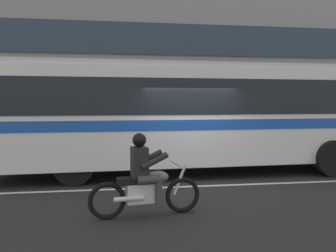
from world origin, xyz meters
TOP-DOWN VIEW (x-y plane):
  - ground_plane at (0.00, 0.00)m, footprint 60.00×60.00m
  - sidewalk_curb at (0.00, 5.10)m, footprint 28.00×3.80m
  - lane_center_stripe at (0.00, -0.60)m, footprint 26.60×0.14m
  - transit_bus at (0.78, 1.19)m, footprint 12.45×3.08m
  - motorcycle_with_rider at (-1.47, -2.80)m, footprint 2.13×0.69m
  - fire_hydrant at (3.16, 4.40)m, footprint 0.22×0.30m

SIDE VIEW (x-z plane):
  - ground_plane at x=0.00m, z-range 0.00..0.00m
  - lane_center_stripe at x=0.00m, z-range 0.00..0.01m
  - sidewalk_curb at x=0.00m, z-range 0.00..0.15m
  - fire_hydrant at x=3.16m, z-range 0.14..0.89m
  - motorcycle_with_rider at x=-1.47m, z-range -0.13..1.44m
  - transit_bus at x=0.78m, z-range 0.27..3.49m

